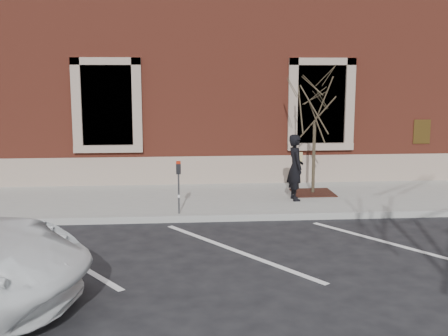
{
  "coord_description": "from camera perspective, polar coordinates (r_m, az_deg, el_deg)",
  "views": [
    {
      "loc": [
        -1.03,
        -12.22,
        3.29
      ],
      "look_at": [
        0.0,
        0.6,
        1.1
      ],
      "focal_mm": 45.0,
      "sensor_mm": 36.0,
      "label": 1
    }
  ],
  "objects": [
    {
      "name": "sidewalk_near",
      "position": [
        14.38,
        -0.37,
        -3.26
      ],
      "size": [
        40.0,
        3.5,
        0.15
      ],
      "primitive_type": "cube",
      "color": "#A9A89F",
      "rests_on": "ground"
    },
    {
      "name": "parking_meter",
      "position": [
        12.57,
        -4.64,
        -0.96
      ],
      "size": [
        0.11,
        0.08,
        1.2
      ],
      "rotation": [
        0.0,
        0.0,
        -0.31
      ],
      "color": "#595B60",
      "rests_on": "sidewalk_near"
    },
    {
      "name": "man",
      "position": [
        14.01,
        7.27,
        0.06
      ],
      "size": [
        0.44,
        0.63,
        1.65
      ],
      "primitive_type": "imported",
      "rotation": [
        0.0,
        0.0,
        1.65
      ],
      "color": "black",
      "rests_on": "sidewalk_near"
    },
    {
      "name": "sapling",
      "position": [
        14.7,
        9.25,
        6.44
      ],
      "size": [
        2.01,
        2.01,
        3.36
      ],
      "color": "#3F3526",
      "rests_on": "sidewalk_near"
    },
    {
      "name": "tree_grate",
      "position": [
        15.0,
        9.01,
        -2.49
      ],
      "size": [
        1.06,
        1.06,
        0.03
      ],
      "primitive_type": "cube",
      "color": "#3B1B13",
      "rests_on": "sidewalk_near"
    },
    {
      "name": "parking_stripes",
      "position": [
        10.6,
        1.23,
        -8.41
      ],
      "size": [
        28.0,
        4.4,
        0.01
      ],
      "primitive_type": null,
      "color": "silver",
      "rests_on": "ground"
    },
    {
      "name": "curb_near",
      "position": [
        12.63,
        0.24,
        -5.08
      ],
      "size": [
        40.0,
        0.12,
        0.15
      ],
      "primitive_type": "cube",
      "color": "#9E9E99",
      "rests_on": "ground"
    },
    {
      "name": "ground",
      "position": [
        12.7,
        0.22,
        -5.35
      ],
      "size": [
        120.0,
        120.0,
        0.0
      ],
      "primitive_type": "plane",
      "color": "#28282B",
      "rests_on": "ground"
    },
    {
      "name": "building_civic",
      "position": [
        20.0,
        -1.67,
        11.68
      ],
      "size": [
        40.0,
        8.62,
        8.0
      ],
      "color": "maroon",
      "rests_on": "ground"
    }
  ]
}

